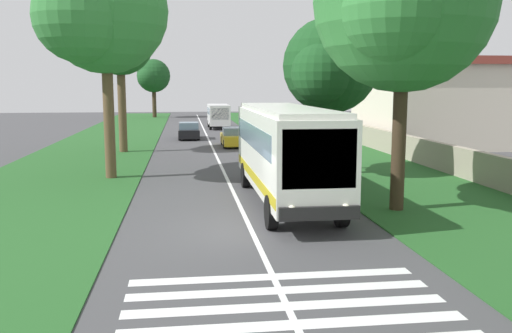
# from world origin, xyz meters

# --- Properties ---
(ground) EXTENTS (160.00, 160.00, 0.00)m
(ground) POSITION_xyz_m (0.00, 0.00, 0.00)
(ground) COLOR #424244
(grass_verge_left) EXTENTS (120.00, 8.00, 0.04)m
(grass_verge_left) POSITION_xyz_m (15.00, 8.20, 0.02)
(grass_verge_left) COLOR #235623
(grass_verge_left) RESTS_ON ground
(grass_verge_right) EXTENTS (120.00, 8.00, 0.04)m
(grass_verge_right) POSITION_xyz_m (15.00, -8.20, 0.02)
(grass_verge_right) COLOR #235623
(grass_verge_right) RESTS_ON ground
(centre_line) EXTENTS (110.00, 0.16, 0.01)m
(centre_line) POSITION_xyz_m (15.00, 0.00, 0.00)
(centre_line) COLOR silver
(centre_line) RESTS_ON ground
(coach_bus) EXTENTS (11.16, 2.62, 3.73)m
(coach_bus) POSITION_xyz_m (4.14, -1.80, 2.15)
(coach_bus) COLOR silver
(coach_bus) RESTS_ON ground
(zebra_crossing) EXTENTS (5.85, 6.80, 0.01)m
(zebra_crossing) POSITION_xyz_m (-6.89, 0.00, 0.00)
(zebra_crossing) COLOR silver
(zebra_crossing) RESTS_ON ground
(trailing_car_0) EXTENTS (4.30, 1.78, 1.43)m
(trailing_car_0) POSITION_xyz_m (24.47, -1.66, 0.67)
(trailing_car_0) COLOR gold
(trailing_car_0) RESTS_ON ground
(trailing_car_1) EXTENTS (4.30, 1.78, 1.43)m
(trailing_car_1) POSITION_xyz_m (30.73, 1.65, 0.67)
(trailing_car_1) COLOR black
(trailing_car_1) RESTS_ON ground
(trailing_minibus_0) EXTENTS (6.00, 2.14, 2.53)m
(trailing_minibus_0) POSITION_xyz_m (42.16, -1.62, 1.55)
(trailing_minibus_0) COLOR silver
(trailing_minibus_0) RESTS_ON ground
(roadside_tree_left_0) EXTENTS (7.44, 5.96, 11.00)m
(roadside_tree_left_0) POSITION_xyz_m (10.90, 5.85, 7.86)
(roadside_tree_left_0) COLOR brown
(roadside_tree_left_0) RESTS_ON grass_verge_left
(roadside_tree_left_1) EXTENTS (5.36, 4.67, 8.19)m
(roadside_tree_left_1) POSITION_xyz_m (63.34, 6.31, 5.75)
(roadside_tree_left_1) COLOR #3D2D1E
(roadside_tree_left_1) RESTS_ON grass_verge_left
(roadside_tree_left_2) EXTENTS (5.43, 4.49, 9.66)m
(roadside_tree_left_2) POSITION_xyz_m (21.83, 6.30, 7.28)
(roadside_tree_left_2) COLOR brown
(roadside_tree_left_2) RESTS_ON grass_verge_left
(roadside_tree_right_1) EXTENTS (7.44, 6.33, 10.57)m
(roadside_tree_right_1) POSITION_xyz_m (2.49, -5.52, 7.27)
(roadside_tree_right_1) COLOR #3D2D1E
(roadside_tree_right_1) RESTS_ON grass_verge_right
(roadside_tree_right_2) EXTENTS (5.74, 4.79, 7.88)m
(roadside_tree_right_2) POSITION_xyz_m (10.55, -5.15, 5.38)
(roadside_tree_right_2) COLOR #3D2D1E
(roadside_tree_right_2) RESTS_ON grass_verge_right
(utility_pole) EXTENTS (0.24, 1.40, 8.54)m
(utility_pole) POSITION_xyz_m (11.95, -5.48, 4.46)
(utility_pole) COLOR #473828
(utility_pole) RESTS_ON grass_verge_right
(roadside_wall) EXTENTS (70.00, 0.40, 1.47)m
(roadside_wall) POSITION_xyz_m (20.00, -11.60, 0.77)
(roadside_wall) COLOR #9E937F
(roadside_wall) RESTS_ON grass_verge_right
(roadside_building) EXTENTS (11.99, 9.55, 6.52)m
(roadside_building) POSITION_xyz_m (24.14, -16.86, 3.29)
(roadside_building) COLOR beige
(roadside_building) RESTS_ON ground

